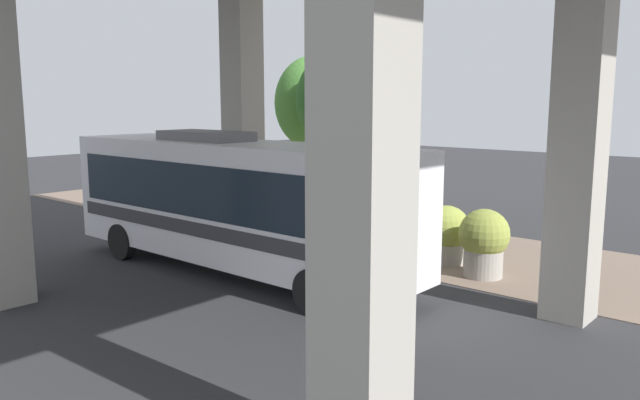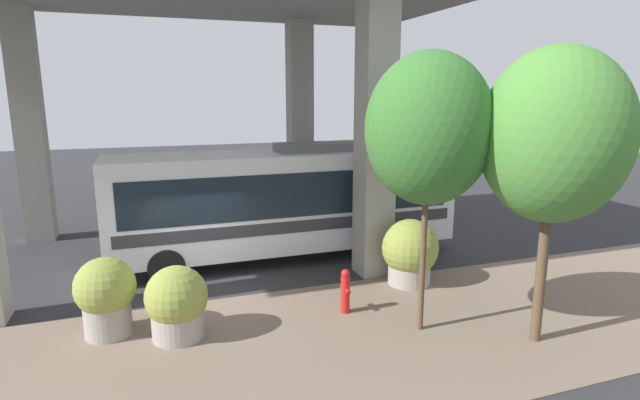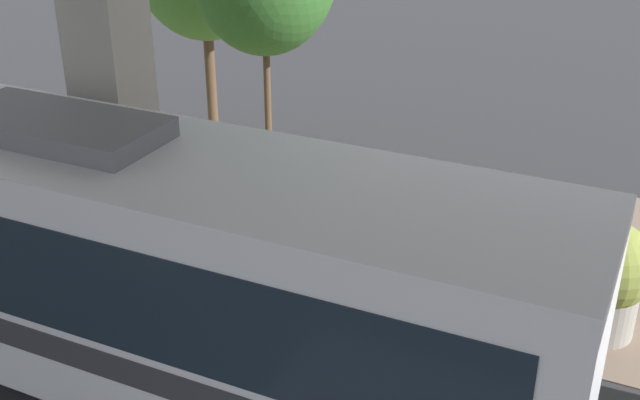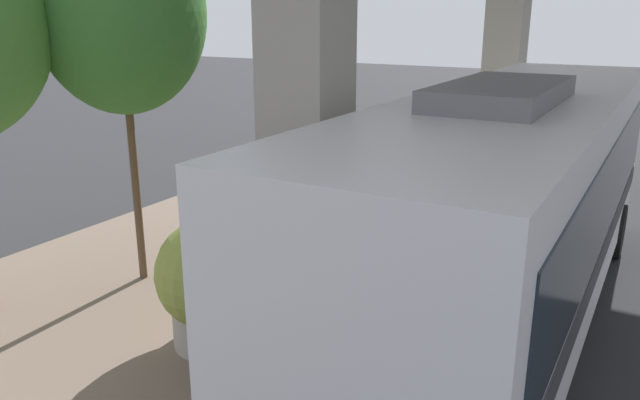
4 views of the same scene
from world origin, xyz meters
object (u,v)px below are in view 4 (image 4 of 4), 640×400
Objects in this scene: planter_front at (349,179)px; planter_middle at (213,283)px; bus at (513,196)px; planter_back at (400,164)px; fire_hydrant at (248,240)px; street_tree_far at (120,12)px.

planter_middle is at bearing -79.83° from planter_front.
planter_middle is at bearing -142.47° from bus.
planter_front is 1.53m from planter_back.
planter_middle is at bearing -64.06° from fire_hydrant.
planter_middle reaches higher than planter_front.
planter_front is 0.27× the size of street_tree_far.
planter_middle is 7.53m from planter_back.
planter_back is 0.29× the size of street_tree_far.
bus is at bearing 2.26° from fire_hydrant.
bus is 5.85× the size of planter_middle.
planter_middle is (-3.26, -2.51, -1.04)m from bus.
planter_front is at bearing 74.79° from street_tree_far.
planter_front is (-4.36, 3.61, -1.16)m from bus.
fire_hydrant is 4.22m from street_tree_far.
planter_middle is 1.04× the size of planter_back.
bus is 4.24m from planter_middle.
bus is 5.78m from planter_front.
planter_back reaches higher than fire_hydrant.
street_tree_far is (-1.33, -1.23, 3.82)m from fire_hydrant.
street_tree_far is at bearing 155.86° from planter_middle.
planter_front is at bearing 89.45° from fire_hydrant.
planter_middle is at bearing -24.14° from street_tree_far.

